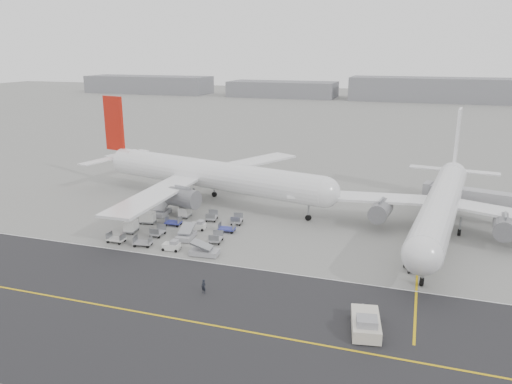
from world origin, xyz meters
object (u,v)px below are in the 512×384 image
(airliner_b, at_px, (442,203))
(pushback_tug, at_px, (366,324))
(ground_crew_a, at_px, (204,287))
(airliner_a, at_px, (205,174))
(jet_bridge, at_px, (469,198))

(airliner_b, bearing_deg, pushback_tug, -96.50)
(pushback_tug, relative_size, ground_crew_a, 4.45)
(airliner_a, relative_size, airliner_b, 1.07)
(pushback_tug, bearing_deg, airliner_b, 67.09)
(airliner_a, height_order, ground_crew_a, airliner_a)
(jet_bridge, distance_m, ground_crew_a, 53.54)
(airliner_a, distance_m, jet_bridge, 50.20)
(pushback_tug, height_order, jet_bridge, jet_bridge)
(jet_bridge, bearing_deg, ground_crew_a, -114.76)
(airliner_a, relative_size, jet_bridge, 3.55)
(ground_crew_a, bearing_deg, airliner_b, 65.95)
(airliner_b, distance_m, ground_crew_a, 43.72)
(airliner_b, height_order, jet_bridge, airliner_b)
(airliner_a, xyz_separation_m, pushback_tug, (36.77, -39.86, -4.84))
(ground_crew_a, bearing_deg, jet_bridge, 68.42)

